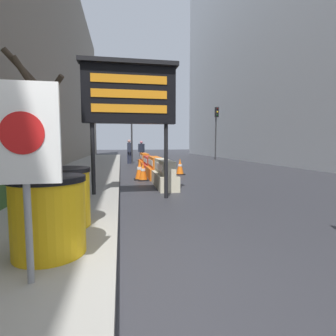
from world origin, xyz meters
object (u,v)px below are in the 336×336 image
object	(u,v)px
warning_sign	(24,148)
traffic_cone_near	(140,170)
traffic_light_far_side	(216,122)
barrel_drum_foreground	(49,215)
jersey_barrier_cream	(164,175)
pedestrian_passerby	(129,149)
jersey_barrier_red_striped	(149,165)
jersey_barrier_orange_near	(155,169)
barrel_drum_middle	(63,197)
traffic_light_near_curb	(132,122)
traffic_cone_mid	(180,167)
pedestrian_worker	(141,150)
jersey_barrier_orange_far	(144,161)
message_board	(130,95)
traffic_cone_far	(143,171)

from	to	relation	value
warning_sign	traffic_cone_near	xyz separation A→B (m)	(1.53, 7.75, -0.98)
traffic_light_far_side	barrel_drum_foreground	bearing A→B (deg)	-115.59
traffic_light_far_side	jersey_barrier_cream	bearing A→B (deg)	-116.73
warning_sign	pedestrian_passerby	xyz separation A→B (m)	(1.41, 16.24, -0.37)
barrel_drum_foreground	jersey_barrier_red_striped	bearing A→B (deg)	77.51
warning_sign	traffic_light_far_side	world-z (taller)	traffic_light_far_side
barrel_drum_foreground	jersey_barrier_cream	bearing A→B (deg)	67.47
jersey_barrier_orange_near	pedestrian_passerby	size ratio (longest dim) A/B	1.06
barrel_drum_middle	traffic_light_near_curb	xyz separation A→B (m)	(1.72, 16.20, 2.47)
traffic_cone_mid	pedestrian_worker	bearing A→B (deg)	97.78
barrel_drum_middle	traffic_light_near_curb	distance (m)	16.48
warning_sign	traffic_light_near_curb	size ratio (longest dim) A/B	0.41
traffic_cone_mid	jersey_barrier_cream	bearing A→B (deg)	-111.27
jersey_barrier_red_striped	traffic_light_near_curb	world-z (taller)	traffic_light_near_curb
jersey_barrier_cream	traffic_light_near_curb	distance (m)	12.29
warning_sign	traffic_light_near_curb	bearing A→B (deg)	84.66
jersey_barrier_orange_near	traffic_cone_mid	size ratio (longest dim) A/B	2.39
jersey_barrier_red_striped	jersey_barrier_orange_far	size ratio (longest dim) A/B	0.99
message_board	jersey_barrier_orange_near	distance (m)	4.67
message_board	jersey_barrier_orange_far	size ratio (longest dim) A/B	1.59
message_board	traffic_light_far_side	size ratio (longest dim) A/B	0.74
jersey_barrier_red_striped	traffic_light_near_curb	xyz separation A→B (m)	(-0.51, 7.40, 2.73)
barrel_drum_foreground	warning_sign	distance (m)	1.00
warning_sign	jersey_barrier_cream	size ratio (longest dim) A/B	0.81
jersey_barrier_orange_far	pedestrian_passerby	distance (m)	3.31
jersey_barrier_cream	traffic_cone_far	bearing A→B (deg)	108.57
jersey_barrier_red_striped	pedestrian_worker	size ratio (longest dim) A/B	1.30
message_board	jersey_barrier_red_striped	bearing A→B (deg)	79.76
barrel_drum_foreground	pedestrian_passerby	bearing A→B (deg)	84.88
barrel_drum_middle	traffic_light_far_side	distance (m)	20.26
warning_sign	traffic_cone_near	bearing A→B (deg)	78.87
traffic_cone_mid	traffic_light_far_side	world-z (taller)	traffic_light_far_side
barrel_drum_foreground	traffic_cone_near	world-z (taller)	barrel_drum_foreground
barrel_drum_middle	jersey_barrier_orange_far	world-z (taller)	barrel_drum_middle
barrel_drum_foreground	traffic_cone_near	xyz separation A→B (m)	(1.52, 7.11, -0.21)
barrel_drum_middle	pedestrian_worker	distance (m)	15.78
traffic_cone_far	jersey_barrier_orange_near	bearing A→B (deg)	48.17
jersey_barrier_cream	traffic_cone_near	distance (m)	1.98
traffic_light_far_side	warning_sign	bearing A→B (deg)	-114.87
barrel_drum_foreground	traffic_cone_far	xyz separation A→B (m)	(1.63, 6.87, -0.25)
barrel_drum_foreground	message_board	size ratio (longest dim) A/B	0.26
barrel_drum_foreground	traffic_cone_mid	bearing A→B (deg)	67.95
message_board	traffic_cone_far	bearing A→B (deg)	79.99
traffic_cone_mid	warning_sign	bearing A→B (deg)	-110.68
traffic_cone_mid	pedestrian_passerby	xyz separation A→B (m)	(-2.04, 7.10, 0.63)
barrel_drum_middle	message_board	size ratio (longest dim) A/B	0.26
warning_sign	traffic_cone_mid	bearing A→B (deg)	69.32
traffic_cone_near	traffic_light_near_curb	world-z (taller)	traffic_light_near_curb
jersey_barrier_orange_far	traffic_cone_mid	distance (m)	4.15
warning_sign	traffic_light_far_side	size ratio (longest dim) A/B	0.39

